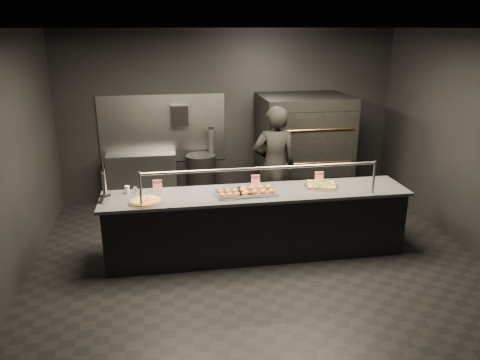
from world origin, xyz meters
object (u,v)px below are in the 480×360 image
(trash_bin, at_px, (201,179))
(pizza_oven, at_px, (302,150))
(beer_tap, at_px, (105,190))
(fire_extinguisher, at_px, (211,141))
(towel_dispenser, at_px, (179,115))
(worker, at_px, (274,166))
(round_pizza, at_px, (146,201))
(slider_tray_a, at_px, (232,194))
(service_counter, at_px, (257,223))
(prep_shelf, at_px, (142,179))
(slider_tray_b, at_px, (257,191))
(square_pizza, at_px, (321,185))

(trash_bin, bearing_deg, pizza_oven, -8.24)
(beer_tap, bearing_deg, fire_extinguisher, 56.83)
(towel_dispenser, xyz_separation_m, worker, (1.40, -1.29, -0.61))
(round_pizza, bearing_deg, slider_tray_a, 3.72)
(pizza_oven, distance_m, round_pizza, 3.35)
(beer_tap, height_order, round_pizza, beer_tap)
(worker, bearing_deg, service_counter, 65.58)
(prep_shelf, height_order, slider_tray_a, slider_tray_a)
(towel_dispenser, height_order, round_pizza, towel_dispenser)
(pizza_oven, relative_size, slider_tray_b, 3.69)
(prep_shelf, distance_m, towel_dispenser, 1.31)
(round_pizza, bearing_deg, slider_tray_b, 4.51)
(service_counter, xyz_separation_m, slider_tray_b, (-0.00, -0.04, 0.49))
(slider_tray_b, distance_m, trash_bin, 2.32)
(slider_tray_a, xyz_separation_m, slider_tray_b, (0.34, 0.04, 0.00))
(pizza_oven, height_order, slider_tray_a, pizza_oven)
(beer_tap, distance_m, square_pizza, 2.88)
(slider_tray_b, distance_m, worker, 1.24)
(fire_extinguisher, relative_size, trash_bin, 0.57)
(fire_extinguisher, relative_size, square_pizza, 1.07)
(pizza_oven, bearing_deg, service_counter, -122.27)
(towel_dispenser, distance_m, square_pizza, 3.00)
(slider_tray_a, bearing_deg, pizza_oven, 52.06)
(slider_tray_b, bearing_deg, trash_bin, 104.56)
(beer_tap, distance_m, trash_bin, 2.68)
(fire_extinguisher, bearing_deg, worker, -56.79)
(slider_tray_a, relative_size, square_pizza, 1.09)
(service_counter, height_order, worker, worker)
(prep_shelf, bearing_deg, slider_tray_b, -55.82)
(prep_shelf, relative_size, square_pizza, 2.54)
(square_pizza, distance_m, worker, 1.10)
(prep_shelf, distance_m, trash_bin, 1.04)
(beer_tap, bearing_deg, trash_bin, 57.93)
(pizza_oven, bearing_deg, slider_tray_a, -127.94)
(towel_dispenser, bearing_deg, trash_bin, -35.30)
(slider_tray_a, bearing_deg, fire_extinguisher, 90.19)
(fire_extinguisher, height_order, beer_tap, beer_tap)
(towel_dispenser, bearing_deg, slider_tray_b, -69.65)
(service_counter, xyz_separation_m, prep_shelf, (-1.60, 2.32, -0.01))
(slider_tray_a, distance_m, worker, 1.45)
(fire_extinguisher, relative_size, slider_tray_b, 0.98)
(beer_tap, bearing_deg, pizza_oven, 31.73)
(towel_dispenser, relative_size, round_pizza, 0.79)
(service_counter, height_order, beer_tap, beer_tap)
(service_counter, height_order, prep_shelf, service_counter)
(round_pizza, bearing_deg, worker, 32.60)
(service_counter, bearing_deg, pizza_oven, 57.73)
(square_pizza, relative_size, worker, 0.25)
(pizza_oven, bearing_deg, trash_bin, 171.76)
(service_counter, bearing_deg, towel_dispenser, 110.63)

